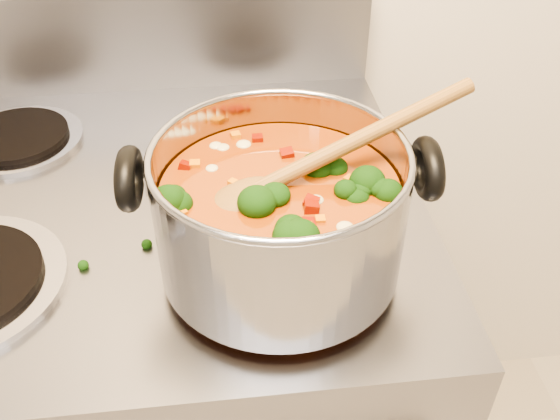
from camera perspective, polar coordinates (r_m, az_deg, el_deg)
The scene contains 4 objects.
electric_range at distance 1.17m, azimuth -9.88°, elevation -16.44°, with size 0.75×0.68×1.08m.
stockpot at distance 0.65m, azimuth -0.01°, elevation -0.34°, with size 0.32×0.26×0.16m.
wooden_spoon at distance 0.63m, azimuth 1.92°, elevation 3.86°, with size 0.30×0.12×0.10m.
cooktop_crumbs at distance 0.69m, azimuth 7.62°, elevation -7.19°, with size 0.23×0.25×0.01m.
Camera 1 is at (0.11, 0.49, 1.42)m, focal length 40.00 mm.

